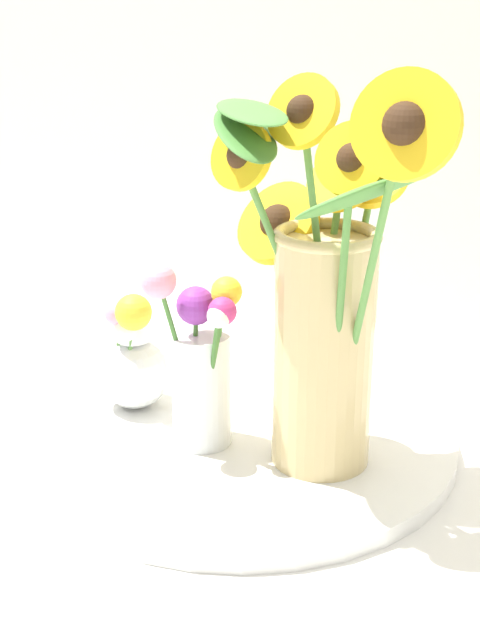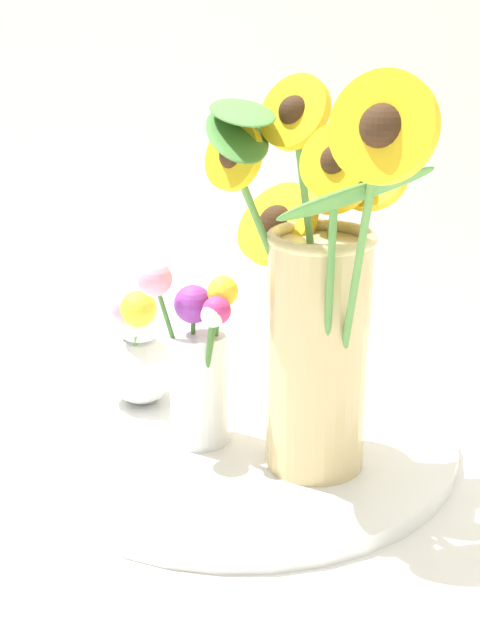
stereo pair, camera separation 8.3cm
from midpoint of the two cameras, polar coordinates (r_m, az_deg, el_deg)
name	(u,v)px [view 1 (the left image)]	position (r m, az deg, el deg)	size (l,w,h in m)	color
ground_plane	(213,468)	(0.96, -4.23, -9.49)	(6.00, 6.00, 0.00)	silver
serving_tray	(240,436)	(1.00, -2.40, -7.51)	(0.47, 0.47, 0.02)	white
mason_jar_sunflowers	(322,305)	(0.86, 2.55, 0.92)	(0.28, 0.22, 0.41)	#D1B77A
vase_small_center	(200,366)	(0.93, -5.11, -2.99)	(0.09, 0.09, 0.21)	white
vase_bulb_right	(133,359)	(1.03, -9.16, -2.55)	(0.08, 0.08, 0.14)	white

